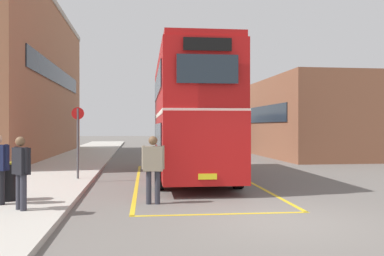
{
  "coord_description": "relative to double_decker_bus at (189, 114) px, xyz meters",
  "views": [
    {
      "loc": [
        -2.92,
        -8.71,
        2.01
      ],
      "look_at": [
        -0.46,
        10.03,
        1.94
      ],
      "focal_mm": 39.45,
      "sensor_mm": 36.0,
      "label": 1
    }
  ],
  "objects": [
    {
      "name": "pedestrian_boarding",
      "position": [
        -1.63,
        -5.51,
        -1.48
      ],
      "size": [
        0.59,
        0.27,
        1.76
      ],
      "color": "#2D2D38",
      "rests_on": "ground"
    },
    {
      "name": "pedestrian_waiting_near",
      "position": [
        -4.61,
        -6.62,
        -1.43
      ],
      "size": [
        0.47,
        0.5,
        1.65
      ],
      "color": "#2D2D38",
      "rests_on": "sidewalk_left"
    },
    {
      "name": "bus_stop_sign",
      "position": [
        -4.15,
        -0.89,
        -0.82
      ],
      "size": [
        0.44,
        0.12,
        2.56
      ],
      "color": "#4C4C51",
      "rests_on": "sidewalk_left"
    },
    {
      "name": "ground_plane",
      "position": [
        0.88,
        6.65,
        -2.51
      ],
      "size": [
        135.6,
        135.6,
        0.0
      ],
      "primitive_type": "plane",
      "color": "#66605B"
    },
    {
      "name": "bay_marking_yellow",
      "position": [
        -0.02,
        -1.89,
        -2.51
      ],
      "size": [
        4.44,
        12.13,
        0.01
      ],
      "color": "gold",
      "rests_on": "ground"
    },
    {
      "name": "single_deck_bus",
      "position": [
        2.93,
        18.42,
        -0.87
      ],
      "size": [
        3.48,
        9.65,
        3.02
      ],
      "color": "black",
      "rests_on": "ground"
    },
    {
      "name": "sidewalk_left",
      "position": [
        -5.62,
        9.05,
        -2.44
      ],
      "size": [
        4.0,
        57.6,
        0.14
      ],
      "primitive_type": "cube",
      "color": "#B2ADA3",
      "rests_on": "ground"
    },
    {
      "name": "depot_building_right",
      "position": [
        10.58,
        11.42,
        0.06
      ],
      "size": [
        8.48,
        13.3,
        5.15
      ],
      "color": "brown",
      "rests_on": "ground"
    },
    {
      "name": "litter_bin",
      "position": [
        -5.3,
        -5.3,
        -1.89
      ],
      "size": [
        0.53,
        0.53,
        0.96
      ],
      "color": "black",
      "rests_on": "sidewalk_left"
    },
    {
      "name": "brick_building_left",
      "position": [
        -9.98,
        12.25,
        2.56
      ],
      "size": [
        5.64,
        21.52,
        10.13
      ],
      "color": "#9E6647",
      "rests_on": "ground"
    },
    {
      "name": "double_decker_bus",
      "position": [
        0.0,
        0.0,
        0.0
      ],
      "size": [
        2.97,
        10.1,
        4.75
      ],
      "color": "black",
      "rests_on": "ground"
    }
  ]
}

